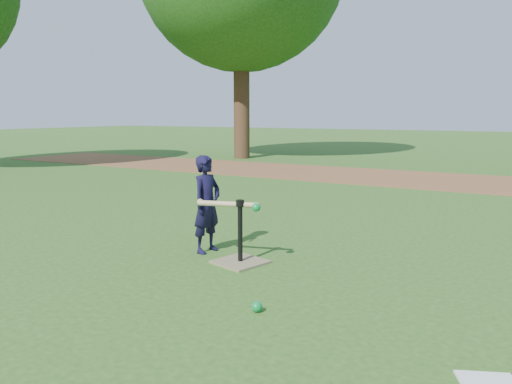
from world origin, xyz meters
The scene contains 7 objects.
ground centered at (0.00, 0.00, 0.00)m, with size 80.00×80.00×0.00m, color #285116.
dirt_strip centered at (0.00, 7.50, 0.01)m, with size 24.00×3.00×0.01m, color brown.
child centered at (-0.56, 0.53, 0.50)m, with size 0.37×0.24×1.00m, color black.
wiffle_ball_ground centered at (0.69, -0.59, 0.04)m, with size 0.08×0.08×0.08m, color #0C8438.
clipboard centered at (2.24, -0.82, 0.01)m, with size 0.30×0.23×0.01m, color white.
batting_tee centered at (-0.05, 0.36, 0.11)m, with size 0.53×0.53×0.61m.
swing_action centered at (-0.14, 0.34, 0.57)m, with size 0.68×0.22×0.08m.
Camera 1 is at (2.40, -3.56, 1.42)m, focal length 35.00 mm.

